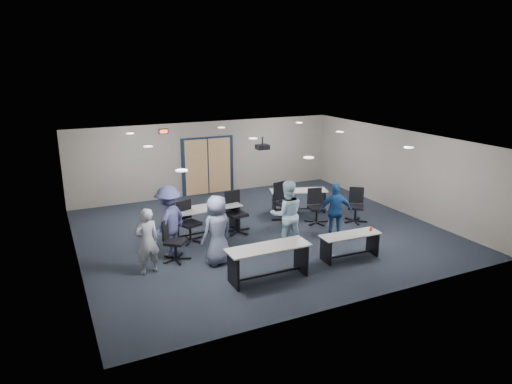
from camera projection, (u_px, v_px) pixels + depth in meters
name	position (u px, v px, depth m)	size (l,w,h in m)	color
floor	(260.00, 232.00, 13.32)	(10.00, 10.00, 0.00)	black
back_wall	(207.00, 158.00, 16.85)	(10.00, 0.04, 2.70)	gray
front_wall	(360.00, 241.00, 9.04)	(10.00, 0.04, 2.70)	gray
left_wall	(73.00, 211.00, 10.88)	(0.04, 9.00, 2.70)	gray
right_wall	(397.00, 170.00, 15.01)	(0.04, 9.00, 2.70)	gray
ceiling	(261.00, 140.00, 12.57)	(10.00, 9.00, 0.04)	silver
double_door	(208.00, 166.00, 16.90)	(2.00, 0.07, 2.20)	black
exit_sign	(163.00, 131.00, 15.84)	(0.32, 0.07, 0.18)	black
ceiling_projector	(262.00, 147.00, 13.21)	(0.35, 0.32, 0.37)	black
ceiling_can_lights	(257.00, 140.00, 12.80)	(6.24, 5.74, 0.02)	white
table_front_left	(268.00, 257.00, 10.29)	(1.93, 0.66, 0.78)	#A5A29C
table_front_right	(350.00, 242.00, 11.43)	(1.59, 0.59, 0.74)	#A5A29C
table_back_left	(205.00, 216.00, 12.88)	(2.10, 0.80, 0.84)	#A5A29C
table_back_right	(298.00, 197.00, 14.94)	(1.93, 1.17, 1.02)	#A5A29C
chair_back_a	(190.00, 222.00, 12.44)	(0.71, 0.71, 1.13)	black
chair_back_b	(237.00, 213.00, 13.11)	(0.75, 0.75, 1.20)	black
chair_back_c	(285.00, 202.00, 14.08)	(0.76, 0.76, 1.21)	black
chair_back_d	(317.00, 207.00, 13.87)	(0.67, 0.67, 1.07)	black
chair_loose_left	(175.00, 240.00, 11.26)	(0.67, 0.67, 1.07)	black
chair_loose_right	(356.00, 206.00, 13.98)	(0.67, 0.67, 1.06)	black
person_gray	(147.00, 241.00, 10.50)	(0.58, 0.38, 1.59)	#9BA1A9
person_plaid	(217.00, 230.00, 11.00)	(0.84, 0.55, 1.73)	slate
person_lightblue	(287.00, 214.00, 11.98)	(0.89, 0.69, 1.83)	#C0E8FF
person_navy	(335.00, 211.00, 12.65)	(0.92, 0.38, 1.58)	navy
person_back	(169.00, 221.00, 11.48)	(1.18, 0.68, 1.83)	#44477A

